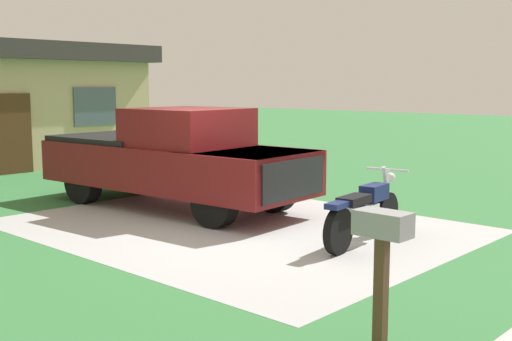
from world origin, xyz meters
TOP-DOWN VIEW (x-y plane):
  - ground_plane at (0.00, 0.00)m, footprint 80.00×80.00m
  - driveway_pad at (0.00, 0.00)m, footprint 5.63×7.16m
  - motorcycle at (0.47, -2.19)m, footprint 2.21×0.70m
  - pickup_truck at (0.38, 2.10)m, footprint 2.38×5.74m
  - mailbox at (-2.75, -4.44)m, footprint 0.26×0.48m

SIDE VIEW (x-z plane):
  - ground_plane at x=0.00m, z-range 0.00..0.00m
  - driveway_pad at x=0.00m, z-range 0.00..0.01m
  - motorcycle at x=0.47m, z-range -0.07..1.02m
  - pickup_truck at x=0.38m, z-range 0.00..1.90m
  - mailbox at x=-2.75m, z-range 0.35..1.61m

